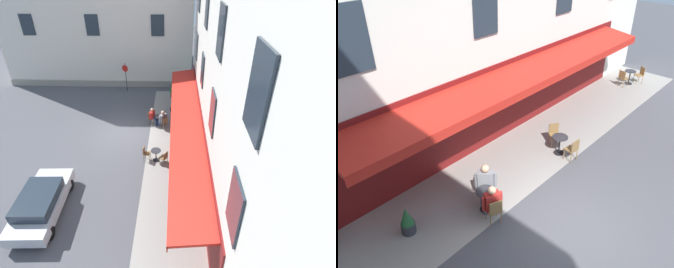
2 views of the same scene
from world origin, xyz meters
The scene contains 19 objects.
ground_plane centered at (0.00, 0.00, 0.00)m, with size 70.00×70.00×0.00m, color #4C4C51.
sidewalk_cafe_terrace centered at (-3.25, -3.40, 0.00)m, with size 20.50×3.20×0.01m, color gray.
cafe_building_facade centered at (-4.00, -9.49, 7.49)m, with size 20.00×10.70×15.00m.
back_alley_steps centered at (6.60, -4.59, 0.24)m, with size 2.40×1.75×0.60m.
cafe_table_mid_terrace centered at (-2.94, -2.43, 0.49)m, with size 0.60×0.60×0.75m.
cafe_chair_wicker_corner_right centered at (-2.87, -1.81, 0.55)m, with size 0.44×0.44×0.91m.
cafe_chair_wicker_under_awning centered at (-3.30, -2.95, 0.55)m, with size 0.56×0.56×0.91m.
cafe_table_streetside centered at (1.11, -2.36, 0.49)m, with size 0.60×0.60×0.75m.
cafe_chair_wicker_near_door centered at (1.34, -1.77, 0.55)m, with size 0.52×0.52×0.91m.
cafe_chair_wicker_corner_left centered at (0.67, -2.80, 0.55)m, with size 0.57×0.57×0.91m.
seated_patron_in_grey centered at (0.82, -2.65, 0.72)m, with size 0.68×0.68×1.36m.
seated_companion_in_red centered at (1.27, -1.97, 0.69)m, with size 0.61×0.61×1.29m.
no_parking_sign centered at (6.96, 0.86, 1.79)m, with size 0.25×0.55×2.60m.
potted_plant_entrance_right centered at (5.78, -3.32, 0.51)m, with size 0.55×0.55×0.91m.
potted_plant_under_sign centered at (3.25, -3.35, 0.45)m, with size 0.41×0.41×0.91m.
potted_plant_by_steps centered at (6.89, -3.41, 0.46)m, with size 0.56×0.56×0.83m.
potted_plant_entrance_left centered at (6.57, -4.50, 0.59)m, with size 0.62×0.62×1.00m.
potted_plant_mid_terrace centered at (5.04, -4.56, 0.38)m, with size 0.43×0.43×0.78m.
parked_car_silver centered at (-7.01, 2.66, 0.71)m, with size 4.37×1.96×1.33m.
Camera 1 is at (-15.35, -3.48, 10.20)m, focal length 28.32 mm.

